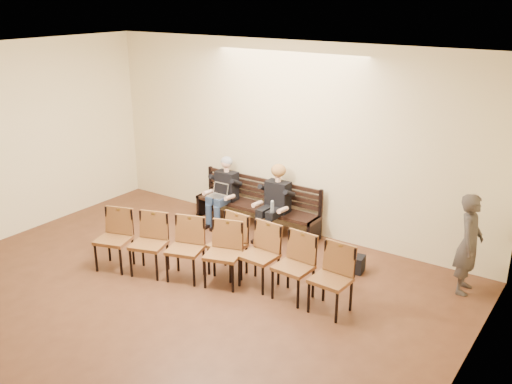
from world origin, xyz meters
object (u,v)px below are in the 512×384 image
passerby (470,237)px  bag (352,263)px  water_bottle (272,213)px  chair_row_front (167,247)px  chair_row_back (276,262)px  laptop (216,197)px  seated_man (224,191)px  seated_woman (275,203)px  bench (256,216)px

passerby → bag: bearing=96.3°
water_bottle → chair_row_front: 2.12m
bag → chair_row_back: 1.47m
passerby → chair_row_front: size_ratio=0.74×
laptop → bag: (3.00, -0.29, -0.44)m
water_bottle → laptop: bearing=176.1°
seated_man → passerby: (4.65, -0.14, 0.26)m
passerby → chair_row_back: size_ratio=0.74×
water_bottle → passerby: 3.37m
seated_woman → chair_row_back: size_ratio=0.53×
bench → seated_woman: seated_woman is taller
seated_woman → bag: (1.81, -0.50, -0.50)m
bag → passerby: (1.67, 0.36, 0.75)m
seated_woman → chair_row_front: 2.37m
chair_row_front → seated_woman: bearing=59.3°
chair_row_front → laptop: bearing=89.8°
bag → passerby: bearing=12.1°
passerby → seated_man: bearing=82.5°
seated_woman → bench: bearing=166.4°
seated_man → laptop: size_ratio=3.74×
bag → chair_row_back: bearing=-117.8°
bag → passerby: passerby is taller
chair_row_front → chair_row_back: (1.69, 0.54, -0.00)m
seated_woman → bag: 1.94m
laptop → bench: bearing=21.2°
bench → bag: size_ratio=6.98×
bag → chair_row_front: bearing=-142.6°
laptop → chair_row_front: (0.64, -2.09, -0.08)m
seated_woman → passerby: size_ratio=0.71×
bench → bag: 2.38m
water_bottle → seated_woman: bearing=113.9°
laptop → water_bottle: 1.33m
seated_man → chair_row_front: size_ratio=0.53×
bench → chair_row_back: 2.51m
laptop → chair_row_front: chair_row_front is taller
seated_woman → water_bottle: 0.33m
bench → seated_woman: (0.50, -0.12, 0.41)m
laptop → passerby: passerby is taller
laptop → chair_row_back: 2.80m
bag → seated_woman: bearing=164.6°
bench → chair_row_front: (-0.06, -2.42, 0.27)m
seated_woman → chair_row_back: 2.10m
bench → chair_row_front: size_ratio=1.08×
bag → chair_row_front: size_ratio=0.16×
seated_man → passerby: passerby is taller
bench → seated_woman: bearing=-13.6°
seated_man → laptop: bearing=-95.5°
water_bottle → chair_row_front: size_ratio=0.09×
water_bottle → passerby: bearing=2.7°
seated_woman → chair_row_front: (-0.55, -2.30, -0.14)m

